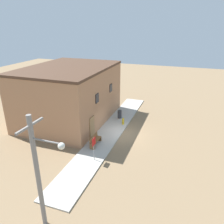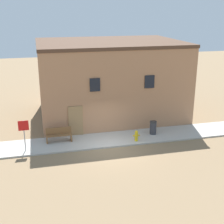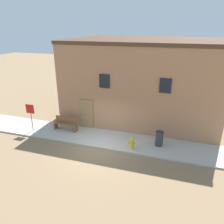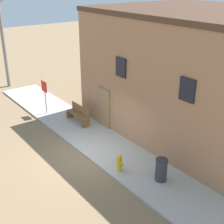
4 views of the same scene
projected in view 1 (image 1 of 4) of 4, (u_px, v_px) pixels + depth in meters
ground_plane at (122, 134)px, 21.86m from camera, size 80.00×80.00×0.00m
sidewalk at (111, 131)px, 22.22m from camera, size 21.04×2.45×0.10m
brick_building at (70, 94)px, 24.04m from camera, size 11.17×8.22×6.05m
fire_hydrant at (123, 121)px, 23.52m from camera, size 0.45×0.22×0.74m
stop_sign at (94, 145)px, 16.99m from camera, size 0.62×0.06×1.95m
bench at (95, 140)px, 19.46m from camera, size 1.67×0.44×0.94m
trash_bin at (120, 114)px, 25.05m from camera, size 0.48×0.48×0.93m
utility_pole at (39, 171)px, 10.63m from camera, size 1.80×1.82×6.50m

